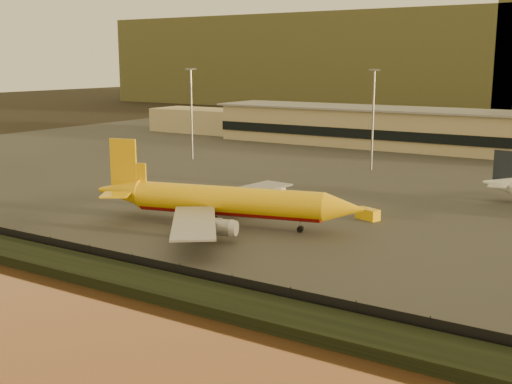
% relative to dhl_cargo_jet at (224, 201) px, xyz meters
% --- Properties ---
extents(ground, '(900.00, 900.00, 0.00)m').
position_rel_dhl_cargo_jet_xyz_m(ground, '(9.29, -12.88, -4.43)').
color(ground, black).
rests_on(ground, ground).
extents(embankment, '(320.00, 7.00, 1.40)m').
position_rel_dhl_cargo_jet_xyz_m(embankment, '(9.29, -29.88, -3.73)').
color(embankment, black).
rests_on(embankment, ground).
extents(tarmac, '(320.00, 220.00, 0.20)m').
position_rel_dhl_cargo_jet_xyz_m(tarmac, '(9.29, 82.12, -4.33)').
color(tarmac, '#2D2D2D').
rests_on(tarmac, ground).
extents(perimeter_fence, '(300.00, 0.05, 2.20)m').
position_rel_dhl_cargo_jet_xyz_m(perimeter_fence, '(9.29, -25.88, -3.13)').
color(perimeter_fence, black).
rests_on(perimeter_fence, tarmac).
extents(terminal_building, '(202.00, 25.00, 12.60)m').
position_rel_dhl_cargo_jet_xyz_m(terminal_building, '(-5.23, 112.67, 1.82)').
color(terminal_building, tan).
rests_on(terminal_building, tarmac).
extents(apron_light_masts, '(152.20, 12.20, 25.40)m').
position_rel_dhl_cargo_jet_xyz_m(apron_light_masts, '(24.29, 62.12, 11.28)').
color(apron_light_masts, slate).
rests_on(apron_light_masts, tarmac).
extents(dhl_cargo_jet, '(46.85, 44.95, 14.15)m').
position_rel_dhl_cargo_jet_xyz_m(dhl_cargo_jet, '(0.00, 0.00, 0.00)').
color(dhl_cargo_jet, yellow).
rests_on(dhl_cargo_jet, tarmac).
extents(gse_vehicle_yellow, '(4.75, 3.36, 1.95)m').
position_rel_dhl_cargo_jet_xyz_m(gse_vehicle_yellow, '(18.89, 17.18, -3.25)').
color(gse_vehicle_yellow, yellow).
rests_on(gse_vehicle_yellow, tarmac).
extents(gse_vehicle_white, '(4.20, 2.30, 1.80)m').
position_rel_dhl_cargo_jet_xyz_m(gse_vehicle_white, '(-5.09, 25.94, -3.32)').
color(gse_vehicle_white, white).
rests_on(gse_vehicle_white, tarmac).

